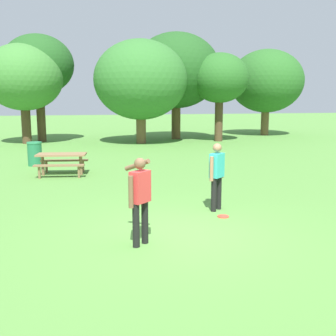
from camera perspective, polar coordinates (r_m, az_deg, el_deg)
name	(u,v)px	position (r m, az deg, el deg)	size (l,w,h in m)	color
ground_plane	(179,233)	(8.43, 1.60, -9.02)	(120.00, 120.00, 0.00)	#568E3D
person_thrower	(217,172)	(9.95, 6.77, -0.58)	(0.47, 0.44, 1.64)	black
person_catcher	(140,195)	(7.55, -3.96, -3.69)	(0.47, 0.84, 1.64)	black
frisbee	(223,216)	(9.61, 7.65, -6.66)	(0.27, 0.27, 0.03)	#E04733
picnic_table_near	(62,159)	(14.99, -14.51, 1.16)	(1.88, 1.65, 0.77)	olive
trash_can_beside_table	(35,154)	(17.43, -17.97, 1.89)	(0.59, 0.59, 0.96)	#237047
tree_tall_left	(24,78)	(26.08, -19.38, 11.72)	(4.57, 4.57, 5.84)	#4C3823
tree_broad_center	(38,65)	(26.99, -17.51, 13.41)	(4.27, 4.27, 6.52)	#4C3823
tree_far_right	(141,80)	(24.84, -3.82, 12.05)	(5.51, 5.51, 6.10)	brown
tree_slender_mid	(176,71)	(27.47, 1.14, 13.29)	(5.71, 5.71, 6.88)	brown
tree_back_left	(220,79)	(26.24, 7.16, 12.17)	(3.60, 3.60, 5.46)	#4C3823
tree_back_right	(266,81)	(31.16, 13.47, 11.59)	(5.29, 5.29, 6.15)	brown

